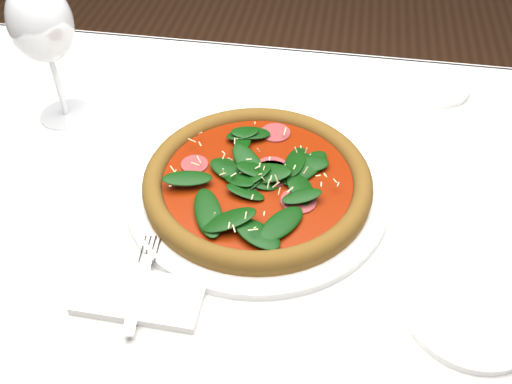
% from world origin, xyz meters
% --- Properties ---
extents(dining_table, '(1.21, 0.81, 0.75)m').
position_xyz_m(dining_table, '(0.00, 0.00, 0.65)').
color(dining_table, silver).
rests_on(dining_table, ground).
extents(plate, '(0.36, 0.36, 0.02)m').
position_xyz_m(plate, '(0.03, 0.01, 0.76)').
color(plate, white).
rests_on(plate, dining_table).
extents(pizza, '(0.32, 0.32, 0.04)m').
position_xyz_m(pizza, '(0.03, 0.01, 0.78)').
color(pizza, olive).
rests_on(pizza, plate).
extents(wine_glass, '(0.09, 0.09, 0.23)m').
position_xyz_m(wine_glass, '(-0.31, 0.13, 0.91)').
color(wine_glass, silver).
rests_on(wine_glass, dining_table).
extents(napkin, '(0.15, 0.07, 0.01)m').
position_xyz_m(napkin, '(-0.08, -0.19, 0.76)').
color(napkin, silver).
rests_on(napkin, dining_table).
extents(fork, '(0.03, 0.15, 0.00)m').
position_xyz_m(fork, '(-0.08, -0.17, 0.76)').
color(fork, silver).
rests_on(fork, napkin).
extents(saucer_near, '(0.15, 0.15, 0.01)m').
position_xyz_m(saucer_near, '(0.30, -0.15, 0.76)').
color(saucer_near, white).
rests_on(saucer_near, dining_table).
extents(saucer_far, '(0.12, 0.12, 0.01)m').
position_xyz_m(saucer_far, '(0.28, 0.31, 0.76)').
color(saucer_far, white).
rests_on(saucer_far, dining_table).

